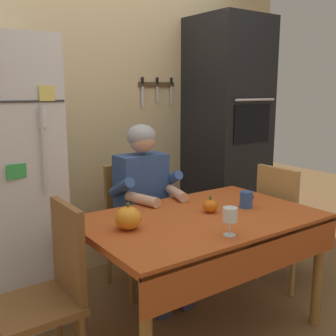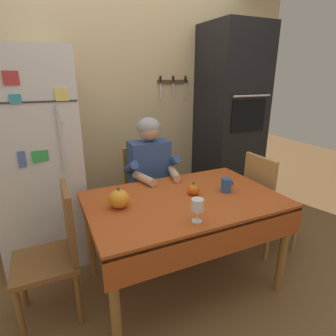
# 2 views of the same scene
# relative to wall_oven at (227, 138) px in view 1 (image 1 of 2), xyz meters

# --- Properties ---
(ground_plane) EXTENTS (10.00, 10.00, 0.00)m
(ground_plane) POSITION_rel_wall_oven_xyz_m (-1.05, -1.00, -1.05)
(ground_plane) COLOR brown
(ground_plane) RESTS_ON ground
(back_wall_assembly) EXTENTS (3.70, 0.13, 2.60)m
(back_wall_assembly) POSITION_rel_wall_oven_xyz_m (-1.00, 0.35, 0.25)
(back_wall_assembly) COLOR #D1B784
(back_wall_assembly) RESTS_ON ground
(wall_oven) EXTENTS (0.60, 0.64, 2.10)m
(wall_oven) POSITION_rel_wall_oven_xyz_m (0.00, 0.00, 0.00)
(wall_oven) COLOR black
(wall_oven) RESTS_ON ground
(dining_table) EXTENTS (1.40, 0.90, 0.74)m
(dining_table) POSITION_rel_wall_oven_xyz_m (-1.05, -0.92, -0.39)
(dining_table) COLOR #9E6B33
(dining_table) RESTS_ON ground
(chair_behind_person) EXTENTS (0.40, 0.40, 0.93)m
(chair_behind_person) POSITION_rel_wall_oven_xyz_m (-1.07, -0.13, -0.54)
(chair_behind_person) COLOR #9E6B33
(chair_behind_person) RESTS_ON ground
(seated_person) EXTENTS (0.47, 0.55, 1.25)m
(seated_person) POSITION_rel_wall_oven_xyz_m (-1.07, -0.32, -0.31)
(seated_person) COLOR #38384C
(seated_person) RESTS_ON ground
(chair_right_side) EXTENTS (0.40, 0.40, 0.93)m
(chair_right_side) POSITION_rel_wall_oven_xyz_m (-0.15, -0.81, -0.54)
(chair_right_side) COLOR tan
(chair_right_side) RESTS_ON ground
(chair_left_side) EXTENTS (0.40, 0.40, 0.93)m
(chair_left_side) POSITION_rel_wall_oven_xyz_m (-1.95, -0.81, -0.54)
(chair_left_side) COLOR brown
(chair_left_side) RESTS_ON ground
(coffee_mug) EXTENTS (0.11, 0.08, 0.10)m
(coffee_mug) POSITION_rel_wall_oven_xyz_m (-0.70, -0.93, -0.26)
(coffee_mug) COLOR #2D569E
(coffee_mug) RESTS_ON dining_table
(wine_glass) EXTENTS (0.08, 0.08, 0.15)m
(wine_glass) POSITION_rel_wall_oven_xyz_m (-1.14, -1.24, -0.20)
(wine_glass) COLOR white
(wine_glass) RESTS_ON dining_table
(pumpkin_large) EXTENTS (0.15, 0.15, 0.15)m
(pumpkin_large) POSITION_rel_wall_oven_xyz_m (-1.52, -0.85, -0.25)
(pumpkin_large) COLOR orange
(pumpkin_large) RESTS_ON dining_table
(pumpkin_medium) EXTENTS (0.09, 0.09, 0.10)m
(pumpkin_medium) POSITION_rel_wall_oven_xyz_m (-0.96, -0.87, -0.27)
(pumpkin_medium) COLOR orange
(pumpkin_medium) RESTS_ON dining_table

